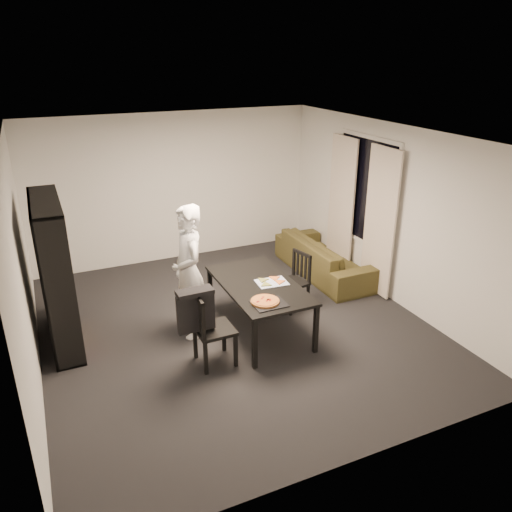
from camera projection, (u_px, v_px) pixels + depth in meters
name	position (u px, v px, depth m)	size (l,w,h in m)	color
room	(233.00, 238.00, 6.42)	(5.01, 5.51, 2.61)	black
window_pane	(366.00, 191.00, 7.79)	(0.02, 1.40, 1.60)	black
window_frame	(365.00, 191.00, 7.79)	(0.03, 1.52, 1.72)	white
curtain_left	(380.00, 223.00, 7.46)	(0.03, 0.70, 2.25)	beige
curtain_right	(341.00, 204.00, 8.33)	(0.03, 0.70, 2.25)	beige
bookshelf	(56.00, 273.00, 6.24)	(0.35, 1.50, 1.90)	black
dining_table	(259.00, 288.00, 6.58)	(0.93, 1.67, 0.69)	black
chair_left	(207.00, 325.00, 5.88)	(0.45, 0.45, 0.95)	black
chair_right	(296.00, 276.00, 7.27)	(0.47, 0.47, 0.85)	black
draped_jacket	(196.00, 309.00, 5.73)	(0.44, 0.19, 0.53)	black
person	(189.00, 272.00, 6.42)	(0.65, 0.43, 1.79)	white
baking_tray	(269.00, 304.00, 6.03)	(0.40, 0.32, 0.01)	black
pepperoni_pizza	(265.00, 301.00, 6.05)	(0.35, 0.35, 0.03)	#A05E2E
kitchen_towel	(272.00, 282.00, 6.58)	(0.40, 0.30, 0.01)	white
pizza_slices	(270.00, 281.00, 6.60)	(0.37, 0.31, 0.01)	#C4793D
sofa	(324.00, 257.00, 8.42)	(2.10, 0.82, 0.61)	#3A3817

